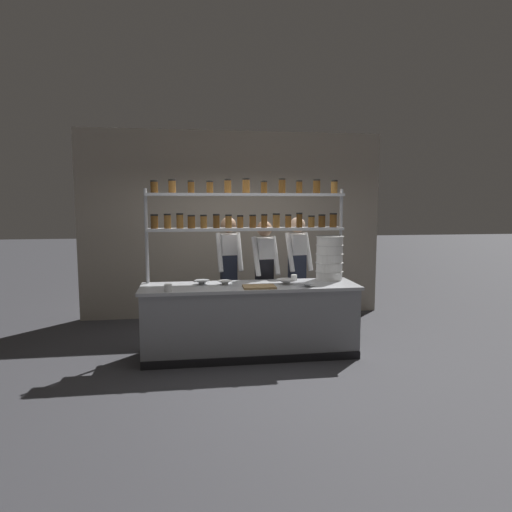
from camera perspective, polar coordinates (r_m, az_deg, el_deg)
name	(u,v)px	position (r m, az deg, el deg)	size (l,w,h in m)	color
ground_plane	(250,354)	(6.07, -0.75, -12.21)	(40.00, 40.00, 0.00)	#3D3D42
back_wall	(233,225)	(7.88, -2.84, 3.91)	(5.17, 0.12, 3.16)	#9E9384
prep_counter	(250,320)	(5.93, -0.75, -8.01)	(2.77, 0.76, 0.92)	gray
spice_shelf_unit	(247,215)	(6.07, -1.19, 5.17)	(2.65, 0.28, 2.28)	#B7BABF
chef_left	(229,268)	(6.61, -3.42, -1.49)	(0.39, 0.32, 1.76)	black
chef_center	(264,272)	(6.41, 1.06, -2.03)	(0.40, 0.33, 1.71)	black
chef_right	(297,268)	(6.66, 5.18, -1.46)	(0.40, 0.33, 1.76)	black
container_stack	(329,258)	(6.25, 9.16, -0.24)	(0.37, 0.37, 0.60)	white
cutting_board	(259,287)	(5.64, 0.40, -3.86)	(0.40, 0.26, 0.02)	#A88456
prep_bowl_near_left	(286,282)	(5.88, 3.78, -3.23)	(0.24, 0.24, 0.07)	white
prep_bowl_center_front	(307,285)	(5.74, 6.45, -3.63)	(0.16, 0.16, 0.04)	#B2B7BC
prep_bowl_center_back	(202,282)	(5.90, -6.78, -3.30)	(0.20, 0.20, 0.05)	#B2B7BC
prep_bowl_near_right	(225,283)	(5.86, -3.90, -3.35)	(0.18, 0.18, 0.05)	silver
serving_cup_front	(168,288)	(5.49, -10.93, -3.94)	(0.09, 0.09, 0.09)	silver
serving_cup_by_board	(294,278)	(6.15, 4.77, -2.72)	(0.08, 0.08, 0.08)	silver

